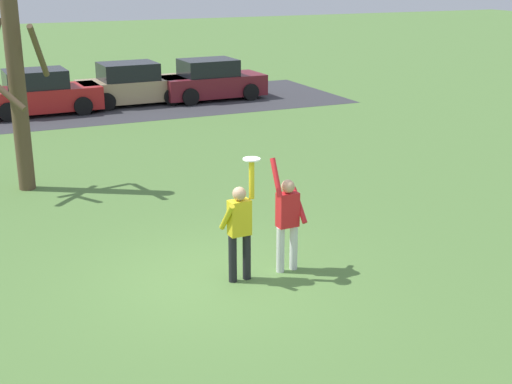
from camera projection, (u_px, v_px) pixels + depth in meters
ground_plane at (217, 280)px, 11.90m from camera, size 120.00×120.00×0.00m
person_catcher at (239, 226)px, 11.62m from camera, size 0.55×0.49×2.08m
person_defender at (287, 217)px, 12.00m from camera, size 0.55×0.49×2.04m
frisbee_disc at (252, 159)px, 11.38m from camera, size 0.29×0.29×0.02m
parked_car_red at (40, 94)px, 25.16m from camera, size 4.15×2.13×1.59m
parked_car_tan at (132, 85)px, 26.97m from camera, size 4.15×2.13×1.59m
parked_car_maroon at (211, 81)px, 27.96m from camera, size 4.15×2.13×1.59m
parking_strip at (84, 109)px, 26.30m from camera, size 20.15×6.40×0.01m
bare_tree_tall at (14, 89)px, 16.06m from camera, size 1.82×1.97×4.60m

